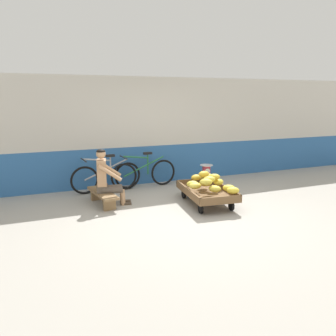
# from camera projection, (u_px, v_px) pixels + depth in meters

# --- Properties ---
(ground_plane) EXTENTS (80.00, 80.00, 0.00)m
(ground_plane) POSITION_uv_depth(u_px,v_px,m) (191.00, 217.00, 6.10)
(ground_plane) COLOR #A39E93
(back_wall) EXTENTS (16.00, 0.30, 2.63)m
(back_wall) POSITION_uv_depth(u_px,v_px,m) (143.00, 131.00, 8.35)
(back_wall) COLOR #2D609E
(back_wall) RESTS_ON ground
(banana_cart) EXTENTS (0.99, 1.52, 0.36)m
(banana_cart) POSITION_uv_depth(u_px,v_px,m) (206.00, 193.00, 6.80)
(banana_cart) COLOR brown
(banana_cart) RESTS_ON ground
(banana_pile) EXTENTS (0.90, 1.44, 0.26)m
(banana_pile) POSITION_uv_depth(u_px,v_px,m) (209.00, 182.00, 6.75)
(banana_pile) COLOR yellow
(banana_pile) RESTS_ON banana_cart
(low_bench) EXTENTS (0.46, 1.13, 0.27)m
(low_bench) POSITION_uv_depth(u_px,v_px,m) (103.00, 195.00, 6.77)
(low_bench) COLOR olive
(low_bench) RESTS_ON ground
(vendor_seated) EXTENTS (0.72, 0.56, 1.14)m
(vendor_seated) POSITION_uv_depth(u_px,v_px,m) (106.00, 177.00, 6.71)
(vendor_seated) COLOR tan
(vendor_seated) RESTS_ON ground
(plastic_crate) EXTENTS (0.36, 0.28, 0.30)m
(plastic_crate) POSITION_uv_depth(u_px,v_px,m) (206.00, 183.00, 7.91)
(plastic_crate) COLOR gold
(plastic_crate) RESTS_ON ground
(weighing_scale) EXTENTS (0.30, 0.30, 0.29)m
(weighing_scale) POSITION_uv_depth(u_px,v_px,m) (206.00, 171.00, 7.85)
(weighing_scale) COLOR #28282D
(weighing_scale) RESTS_ON plastic_crate
(bicycle_near_left) EXTENTS (1.66, 0.48, 0.86)m
(bicycle_near_left) POSITION_uv_depth(u_px,v_px,m) (107.00, 176.00, 7.71)
(bicycle_near_left) COLOR black
(bicycle_near_left) RESTS_ON ground
(bicycle_far_left) EXTENTS (1.66, 0.48, 0.86)m
(bicycle_far_left) POSITION_uv_depth(u_px,v_px,m) (144.00, 173.00, 8.04)
(bicycle_far_left) COLOR black
(bicycle_far_left) RESTS_ON ground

